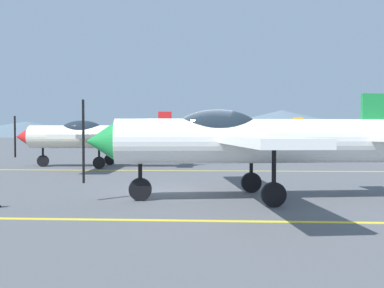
# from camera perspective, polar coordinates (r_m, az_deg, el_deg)

# --- Properties ---
(ground_plane) EXTENTS (400.00, 400.00, 0.00)m
(ground_plane) POSITION_cam_1_polar(r_m,az_deg,el_deg) (12.15, -0.38, -7.05)
(ground_plane) COLOR #54565B
(apron_line_near) EXTENTS (80.00, 0.16, 0.01)m
(apron_line_near) POSITION_cam_1_polar(r_m,az_deg,el_deg) (8.66, -1.84, -10.58)
(apron_line_near) COLOR yellow
(apron_line_near) RESTS_ON ground_plane
(apron_line_far) EXTENTS (80.00, 0.16, 0.01)m
(apron_line_far) POSITION_cam_1_polar(r_m,az_deg,el_deg) (19.54, 0.95, -3.72)
(apron_line_far) COLOR yellow
(apron_line_far) RESTS_ON ground_plane
(airplane_near) EXTENTS (8.51, 9.75, 2.91)m
(airplane_near) POSITION_cam_1_polar(r_m,az_deg,el_deg) (11.26, 6.93, 0.64)
(airplane_near) COLOR white
(airplane_near) RESTS_ON ground_plane
(airplane_mid) EXTENTS (8.42, 9.71, 2.91)m
(airplane_mid) POSITION_cam_1_polar(r_m,az_deg,el_deg) (22.28, -13.39, 1.11)
(airplane_mid) COLOR silver
(airplane_mid) RESTS_ON ground_plane
(airplane_far) EXTENTS (8.46, 9.74, 2.91)m
(airplane_far) POSITION_cam_1_polar(r_m,az_deg,el_deg) (30.52, 7.53, 1.28)
(airplane_far) COLOR silver
(airplane_far) RESTS_ON ground_plane
(hill_left) EXTENTS (74.04, 74.04, 6.22)m
(hill_left) POSITION_cam_1_polar(r_m,az_deg,el_deg) (183.50, -21.90, 1.94)
(hill_left) COLOR slate
(hill_left) RESTS_ON ground_plane
(hill_centerleft) EXTENTS (62.38, 62.38, 6.35)m
(hill_centerleft) POSITION_cam_1_polar(r_m,az_deg,el_deg) (150.28, -3.52, 2.17)
(hill_centerleft) COLOR slate
(hill_centerleft) RESTS_ON ground_plane
(hill_centerright) EXTENTS (86.54, 86.54, 10.29)m
(hill_centerright) POSITION_cam_1_polar(r_m,az_deg,el_deg) (161.83, 12.35, 2.80)
(hill_centerright) COLOR slate
(hill_centerright) RESTS_ON ground_plane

